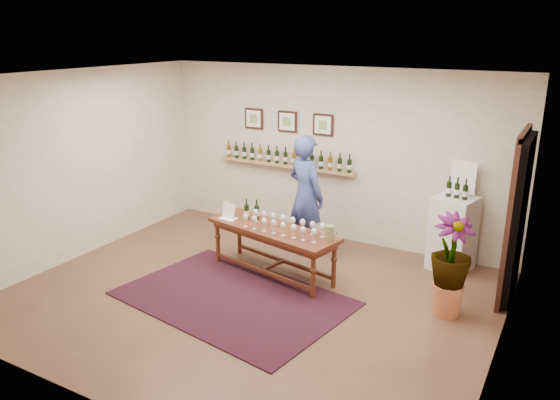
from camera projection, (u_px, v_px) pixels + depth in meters
The scene contains 14 objects.
ground at pixel (250, 296), 7.13m from camera, with size 6.00×6.00×0.00m, color #543325.
room_shell at pixel (455, 201), 7.35m from camera, with size 6.00×6.00×6.00m.
rug at pixel (233, 298), 7.06m from camera, with size 2.85×1.90×0.02m, color #440F0C.
tasting_table at pixel (273, 235), 7.60m from camera, with size 2.06×1.03×0.70m.
table_glasses at pixel (283, 225), 7.39m from camera, with size 1.45×0.33×0.20m, color silver, non-canonical shape.
table_bottles at pixel (252, 209), 7.88m from camera, with size 0.29×0.17×0.32m, color black, non-canonical shape.
pitcher_left at pixel (227, 208), 8.11m from camera, with size 0.13×0.13×0.20m, color olive, non-canonical shape.
pitcher_right at pixel (329, 233), 7.07m from camera, with size 0.13×0.13×0.21m, color olive, non-canonical shape.
menu_card at pixel (229, 211), 7.92m from camera, with size 0.24×0.18×0.22m, color white.
display_pedestal at pixel (453, 233), 7.81m from camera, with size 0.54×0.54×1.08m, color silver.
pedestal_bottles at pixel (457, 188), 7.57m from camera, with size 0.30×0.08×0.30m, color black, non-canonical shape.
info_sign at pixel (463, 177), 7.71m from camera, with size 0.37×0.02×0.51m, color white.
potted_plant at pixel (450, 266), 6.48m from camera, with size 0.82×0.82×1.10m.
person at pixel (306, 196), 8.24m from camera, with size 0.68×0.45×1.86m, color #35417E.
Camera 1 is at (3.49, -5.41, 3.33)m, focal length 35.00 mm.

